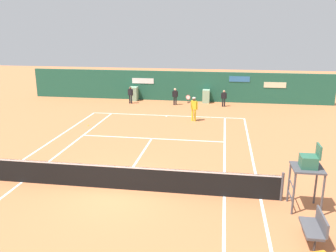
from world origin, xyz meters
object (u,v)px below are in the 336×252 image
at_px(player_bench, 315,226).
at_px(ball_kid_right_post, 130,94).
at_px(ball_kid_centre_post, 175,95).
at_px(ball_kid_left_post, 224,97).
at_px(tennis_ball_by_sideline, 88,125).
at_px(player_on_baseline, 194,107).
at_px(umpire_chair, 308,166).

bearing_deg(player_bench, ball_kid_right_post, 29.69).
xyz_separation_m(player_bench, ball_kid_centre_post, (-6.47, 17.69, 0.26)).
distance_m(ball_kid_left_post, tennis_ball_by_sideline, 10.86).
bearing_deg(ball_kid_centre_post, ball_kid_left_post, 172.68).
xyz_separation_m(player_on_baseline, tennis_ball_by_sideline, (-6.40, -2.24, -0.92)).
relative_size(umpire_chair, ball_kid_centre_post, 1.74).
height_order(umpire_chair, ball_kid_right_post, umpire_chair).
bearing_deg(ball_kid_right_post, ball_kid_left_post, -168.90).
bearing_deg(ball_kid_left_post, umpire_chair, 100.22).
xyz_separation_m(umpire_chair, ball_kid_left_post, (-2.79, 15.71, -0.81)).
bearing_deg(player_bench, ball_kid_left_post, 8.59).
bearing_deg(ball_kid_left_post, tennis_ball_by_sideline, 39.93).
xyz_separation_m(player_on_baseline, ball_kid_centre_post, (-1.86, 4.69, -0.19)).
relative_size(umpire_chair, tennis_ball_by_sideline, 34.09).
distance_m(player_bench, ball_kid_left_post, 17.89).
distance_m(player_bench, ball_kid_right_post, 20.36).
height_order(umpire_chair, player_bench, umpire_chair).
relative_size(umpire_chair, player_on_baseline, 1.28).
bearing_deg(ball_kid_left_post, ball_kid_right_post, 0.16).
height_order(umpire_chair, player_on_baseline, umpire_chair).
distance_m(player_on_baseline, tennis_ball_by_sideline, 6.84).
relative_size(ball_kid_right_post, ball_kid_centre_post, 1.02).
height_order(player_bench, player_on_baseline, player_on_baseline).
relative_size(ball_kid_left_post, ball_kid_right_post, 0.94).
xyz_separation_m(player_bench, ball_kid_left_post, (-2.67, 17.69, 0.23)).
distance_m(umpire_chair, ball_kid_left_post, 15.98).
bearing_deg(tennis_ball_by_sideline, ball_kid_centre_post, 56.81).
relative_size(player_on_baseline, ball_kid_centre_post, 1.36).
distance_m(umpire_chair, tennis_ball_by_sideline, 14.25).
distance_m(player_on_baseline, ball_kid_right_post, 7.22).
relative_size(ball_kid_centre_post, tennis_ball_by_sideline, 19.59).
xyz_separation_m(ball_kid_right_post, ball_kid_centre_post, (3.62, 0.00, -0.02)).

